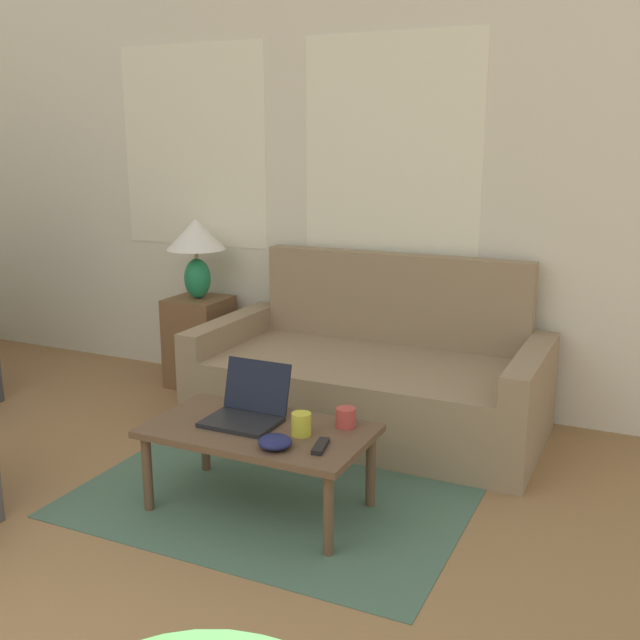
# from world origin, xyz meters

# --- Properties ---
(wall_back) EXTENTS (6.57, 0.06, 2.60)m
(wall_back) POSITION_xyz_m (-0.00, 4.00, 1.31)
(wall_back) COLOR silver
(wall_back) RESTS_ON ground_plane
(rug) EXTENTS (1.75, 2.09, 0.01)m
(rug) POSITION_xyz_m (0.61, 2.91, 0.00)
(rug) COLOR #476651
(rug) RESTS_ON ground_plane
(couch) EXTENTS (1.91, 0.95, 0.95)m
(couch) POSITION_xyz_m (0.70, 3.52, 0.27)
(couch) COLOR #937A5B
(couch) RESTS_ON ground_plane
(side_table) EXTENTS (0.36, 0.36, 0.59)m
(side_table) POSITION_xyz_m (-0.61, 3.71, 0.30)
(side_table) COLOR brown
(side_table) RESTS_ON ground_plane
(table_lamp) EXTENTS (0.38, 0.38, 0.52)m
(table_lamp) POSITION_xyz_m (-0.61, 3.71, 0.95)
(table_lamp) COLOR #1E8451
(table_lamp) RESTS_ON side_table
(coffee_table) EXTENTS (0.97, 0.55, 0.38)m
(coffee_table) POSITION_xyz_m (0.61, 2.37, 0.34)
(coffee_table) COLOR brown
(coffee_table) RESTS_ON ground_plane
(laptop) EXTENTS (0.32, 0.30, 0.25)m
(laptop) POSITION_xyz_m (0.52, 2.43, 0.44)
(laptop) COLOR black
(laptop) RESTS_ON coffee_table
(cup_navy) EXTENTS (0.08, 0.08, 0.10)m
(cup_navy) POSITION_xyz_m (0.82, 2.38, 0.43)
(cup_navy) COLOR gold
(cup_navy) RESTS_ON coffee_table
(cup_yellow) EXTENTS (0.09, 0.09, 0.09)m
(cup_yellow) POSITION_xyz_m (0.95, 2.54, 0.42)
(cup_yellow) COLOR #B23D38
(cup_yellow) RESTS_ON coffee_table
(snack_bowl) EXTENTS (0.14, 0.14, 0.05)m
(snack_bowl) POSITION_xyz_m (0.78, 2.21, 0.41)
(snack_bowl) COLOR #191E4C
(snack_bowl) RESTS_ON coffee_table
(tv_remote) EXTENTS (0.07, 0.16, 0.02)m
(tv_remote) POSITION_xyz_m (0.95, 2.28, 0.39)
(tv_remote) COLOR black
(tv_remote) RESTS_ON coffee_table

